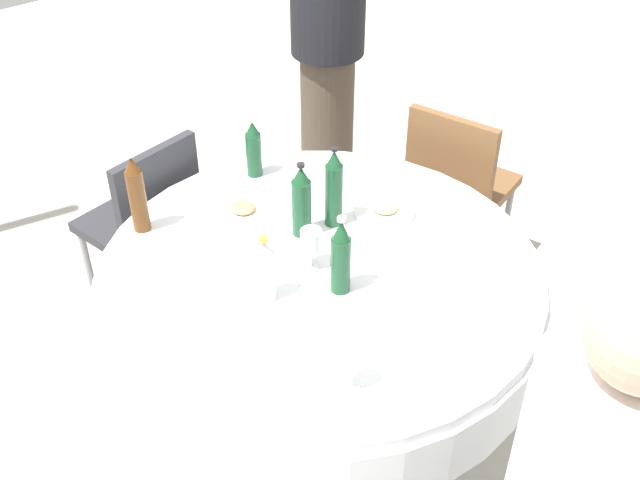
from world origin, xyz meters
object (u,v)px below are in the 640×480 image
at_px(bottle_dark_green_north, 301,202).
at_px(wine_glass_inner, 351,358).
at_px(bottle_dark_green_inner, 334,189).
at_px(bottle_dark_green_west, 254,149).
at_px(chair_left, 457,180).
at_px(plate_near, 384,210).
at_px(plate_rear, 243,211).
at_px(wine_glass_west, 311,241).
at_px(bottle_clear_left, 265,270).
at_px(dining_table, 320,298).
at_px(bottle_brown_outer, 137,195).
at_px(person_mid, 328,61).
at_px(bottle_dark_green_mid, 341,257).
at_px(chair_far, 147,217).

height_order(bottle_dark_green_north, wine_glass_inner, bottle_dark_green_north).
distance_m(bottle_dark_green_north, bottle_dark_green_inner, 0.13).
bearing_deg(bottle_dark_green_west, chair_left, -110.38).
bearing_deg(bottle_dark_green_inner, plate_near, -111.16).
relative_size(plate_near, plate_rear, 1.01).
bearing_deg(bottle_dark_green_inner, wine_glass_west, 122.90).
bearing_deg(wine_glass_west, bottle_clear_left, 97.82).
bearing_deg(dining_table, chair_left, -74.61).
height_order(plate_near, chair_left, chair_left).
relative_size(bottle_brown_outer, person_mid, 0.19).
distance_m(dining_table, wine_glass_west, 0.25).
xyz_separation_m(bottle_brown_outer, plate_rear, (-0.15, -0.33, -0.13)).
distance_m(bottle_brown_outer, plate_near, 0.88).
bearing_deg(person_mid, chair_left, -40.65).
height_order(bottle_dark_green_mid, chair_left, bottle_dark_green_mid).
height_order(bottle_dark_green_north, plate_near, bottle_dark_green_north).
relative_size(chair_left, chair_far, 1.00).
bearing_deg(person_mid, dining_table, -90.00).
xyz_separation_m(bottle_dark_green_west, wine_glass_inner, (-1.05, 0.43, -0.00)).
bearing_deg(bottle_clear_left, chair_left, -76.77).
distance_m(wine_glass_west, plate_rear, 0.40).
bearing_deg(bottle_dark_green_inner, chair_left, -81.33).
bearing_deg(person_mid, plate_near, -78.08).
xyz_separation_m(bottle_dark_green_inner, plate_near, (-0.07, -0.18, -0.13)).
bearing_deg(bottle_dark_green_north, person_mid, -44.35).
xyz_separation_m(bottle_dark_green_inner, wine_glass_inner, (-0.61, 0.46, -0.04)).
bearing_deg(wine_glass_inner, bottle_dark_green_west, -22.40).
bearing_deg(bottle_dark_green_north, dining_table, 159.78).
bearing_deg(plate_rear, bottle_dark_green_inner, -139.72).
bearing_deg(bottle_dark_green_north, bottle_dark_green_west, -13.09).
bearing_deg(wine_glass_inner, bottle_brown_outer, 4.55).
bearing_deg(chair_left, bottle_brown_outer, -116.91).
relative_size(bottle_dark_green_mid, wine_glass_inner, 1.90).
height_order(bottle_dark_green_north, person_mid, person_mid).
distance_m(bottle_clear_left, chair_left, 1.32).
xyz_separation_m(plate_rear, person_mid, (0.63, -0.93, 0.10)).
relative_size(bottle_dark_green_west, wine_glass_west, 1.67).
bearing_deg(bottle_brown_outer, chair_left, -101.52).
xyz_separation_m(bottle_dark_green_inner, bottle_clear_left, (-0.17, 0.42, -0.04)).
bearing_deg(plate_near, dining_table, 102.59).
distance_m(wine_glass_inner, person_mid, 1.90).
height_order(wine_glass_west, plate_rear, wine_glass_west).
xyz_separation_m(bottle_dark_green_mid, chair_left, (0.41, -1.04, -0.35)).
bearing_deg(plate_near, wine_glass_west, 99.77).
bearing_deg(bottle_dark_green_mid, bottle_clear_left, 59.23).
bearing_deg(dining_table, wine_glass_west, 59.47).
bearing_deg(plate_rear, plate_near, -129.27).
relative_size(wine_glass_inner, plate_near, 0.66).
distance_m(bottle_dark_green_mid, wine_glass_inner, 0.41).
distance_m(bottle_dark_green_west, plate_near, 0.56).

